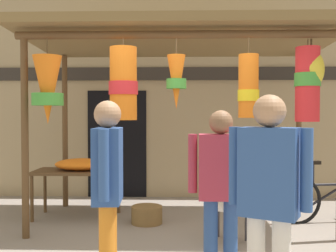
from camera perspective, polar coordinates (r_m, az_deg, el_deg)
name	(u,v)px	position (r m, az deg, el deg)	size (l,w,h in m)	color
ground_plane	(176,239)	(5.33, 1.15, -15.40)	(30.00, 30.00, 0.00)	gray
shop_facade	(177,98)	(7.80, 1.31, 3.89)	(10.32, 0.29, 3.73)	#9E8966
market_stall_canopy	(180,54)	(5.79, 1.63, 10.01)	(4.41, 2.29, 2.77)	brown
display_table	(77,175)	(6.39, -12.53, -6.70)	(1.28, 0.68, 0.72)	brown
flower_heap_on_table	(82,164)	(6.35, -11.89, -5.23)	(0.78, 0.55, 0.17)	orange
folding_chair	(221,201)	(5.13, 7.38, -10.29)	(0.54, 0.54, 0.84)	beige
wicker_basket_by_table	(147,215)	(6.00, -2.96, -12.21)	(0.44, 0.44, 0.25)	brown
parked_bicycle	(332,198)	(6.44, 21.79, -9.34)	(1.74, 0.44, 0.92)	black
vendor_in_orange	(269,193)	(3.02, 13.84, -9.00)	(0.54, 0.38, 1.70)	silver
customer_foreground	(108,183)	(3.50, -8.35, -7.78)	(0.24, 0.59, 1.68)	orange
passerby_at_right	(221,183)	(3.79, 7.34, -7.82)	(0.59, 0.23, 1.60)	#2D5193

